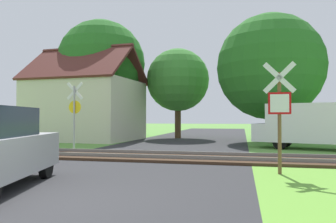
# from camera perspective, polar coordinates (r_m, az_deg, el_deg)

# --- Properties ---
(ground_plane) EXTENTS (160.00, 160.00, 0.00)m
(ground_plane) POSITION_cam_1_polar(r_m,az_deg,el_deg) (6.40, -21.32, -14.97)
(ground_plane) COLOR #5B933D
(road_asphalt) EXTENTS (7.52, 80.00, 0.01)m
(road_asphalt) POSITION_cam_1_polar(r_m,az_deg,el_deg) (8.09, -13.17, -12.03)
(road_asphalt) COLOR #2D2D30
(road_asphalt) RESTS_ON ground
(rail_track) EXTENTS (60.00, 2.60, 0.22)m
(rail_track) POSITION_cam_1_polar(r_m,az_deg,el_deg) (12.64, -3.25, -7.84)
(rail_track) COLOR #422D1E
(rail_track) RESTS_ON ground
(stop_sign_near) EXTENTS (0.88, 0.15, 3.08)m
(stop_sign_near) POSITION_cam_1_polar(r_m,az_deg,el_deg) (9.46, 18.85, 0.33)
(stop_sign_near) COLOR brown
(stop_sign_near) RESTS_ON ground
(crossing_sign_far) EXTENTS (0.88, 0.13, 3.29)m
(crossing_sign_far) POSITION_cam_1_polar(r_m,az_deg,el_deg) (16.52, -15.98, 0.33)
(crossing_sign_far) COLOR #9E9EA5
(crossing_sign_far) RESTS_ON ground
(house) EXTENTS (7.51, 6.69, 6.54)m
(house) POSITION_cam_1_polar(r_m,az_deg,el_deg) (23.57, -14.04, 0.62)
(house) COLOR beige
(house) RESTS_ON ground
(tree_center) EXTENTS (4.76, 4.76, 6.81)m
(tree_center) POSITION_cam_1_polar(r_m,az_deg,el_deg) (25.06, 1.73, 5.47)
(tree_center) COLOR #513823
(tree_center) RESTS_ON ground
(tree_left) EXTENTS (6.67, 6.67, 9.04)m
(tree_left) POSITION_cam_1_polar(r_m,az_deg,el_deg) (25.93, -11.53, 8.13)
(tree_left) COLOR #513823
(tree_left) RESTS_ON ground
(tree_right) EXTENTS (6.66, 6.66, 8.09)m
(tree_right) POSITION_cam_1_polar(r_m,az_deg,el_deg) (21.78, 17.35, 7.42)
(tree_right) COLOR #513823
(tree_right) RESTS_ON ground
(mail_truck) EXTENTS (5.23, 3.18, 2.24)m
(mail_truck) POSITION_cam_1_polar(r_m,az_deg,el_deg) (17.48, 23.40, -2.01)
(mail_truck) COLOR white
(mail_truck) RESTS_ON ground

